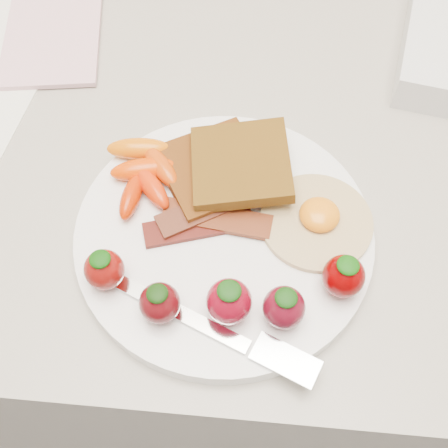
{
  "coord_description": "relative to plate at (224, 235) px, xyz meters",
  "views": [
    {
      "loc": [
        0.03,
        1.31,
        1.35
      ],
      "look_at": [
        0.01,
        1.56,
        0.93
      ],
      "focal_mm": 45.0,
      "sensor_mm": 36.0,
      "label": 1
    }
  ],
  "objects": [
    {
      "name": "counter",
      "position": [
        -0.01,
        0.14,
        -0.46
      ],
      "size": [
        2.0,
        0.6,
        0.9
      ],
      "primitive_type": "cube",
      "color": "gray",
      "rests_on": "ground"
    },
    {
      "name": "plate",
      "position": [
        0.0,
        0.0,
        0.0
      ],
      "size": [
        0.27,
        0.27,
        0.02
      ],
      "primitive_type": "cylinder",
      "color": "white",
      "rests_on": "counter"
    },
    {
      "name": "toast_lower",
      "position": [
        -0.02,
        0.06,
        0.02
      ],
      "size": [
        0.12,
        0.12,
        0.01
      ],
      "primitive_type": "cube",
      "rotation": [
        0.0,
        0.0,
        0.52
      ],
      "color": "#431705",
      "rests_on": "plate"
    },
    {
      "name": "toast_upper",
      "position": [
        0.01,
        0.06,
        0.03
      ],
      "size": [
        0.1,
        0.1,
        0.02
      ],
      "primitive_type": "cube",
      "rotation": [
        0.0,
        -0.1,
        0.15
      ],
      "color": "#482907",
      "rests_on": "toast_lower"
    },
    {
      "name": "fried_egg",
      "position": [
        0.08,
        0.01,
        0.01
      ],
      "size": [
        0.13,
        0.13,
        0.02
      ],
      "color": "beige",
      "rests_on": "plate"
    },
    {
      "name": "bacon_strips",
      "position": [
        -0.01,
        0.01,
        0.01
      ],
      "size": [
        0.12,
        0.08,
        0.01
      ],
      "color": "black",
      "rests_on": "plate"
    },
    {
      "name": "baby_carrots",
      "position": [
        -0.08,
        0.05,
        0.02
      ],
      "size": [
        0.08,
        0.1,
        0.02
      ],
      "color": "#E43D00",
      "rests_on": "plate"
    },
    {
      "name": "strawberries",
      "position": [
        0.01,
        -0.07,
        0.03
      ],
      "size": [
        0.23,
        0.07,
        0.05
      ],
      "color": "maroon",
      "rests_on": "plate"
    },
    {
      "name": "fork",
      "position": [
        0.01,
        -0.1,
        0.01
      ],
      "size": [
        0.18,
        0.09,
        0.0
      ],
      "color": "white",
      "rests_on": "plate"
    },
    {
      "name": "notepad",
      "position": [
        -0.22,
        0.25,
        -0.0
      ],
      "size": [
        0.13,
        0.17,
        0.01
      ],
      "primitive_type": "cube",
      "rotation": [
        0.0,
        0.0,
        0.15
      ],
      "color": "beige",
      "rests_on": "paper_sheet"
    }
  ]
}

